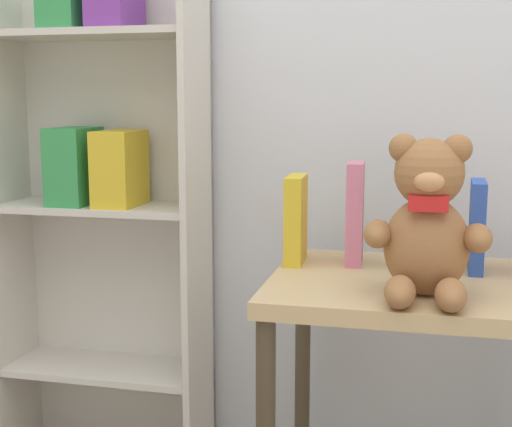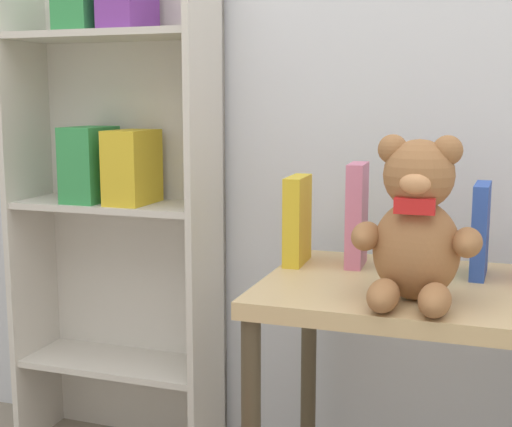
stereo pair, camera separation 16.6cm
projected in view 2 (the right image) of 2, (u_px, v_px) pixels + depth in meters
The scene contains 8 objects.
wall_back at pixel (400, 3), 1.81m from camera, with size 4.80×0.06×2.50m.
bookshelf_side at pixel (119, 170), 1.99m from camera, with size 0.57×0.24×1.43m.
display_table at pixel (407, 325), 1.54m from camera, with size 0.61×0.52×0.62m.
teddy_bear at pixel (416, 227), 1.36m from camera, with size 0.25×0.22×0.32m.
book_standing_yellow at pixel (297, 220), 1.69m from camera, with size 0.04×0.13×0.21m, color gold.
book_standing_pink at pixel (357, 215), 1.66m from camera, with size 0.04×0.11×0.24m, color #D17093.
book_standing_green at pixel (416, 229), 1.60m from camera, with size 0.02×0.12×0.20m, color #33934C.
book_standing_blue at pixel (481, 230), 1.57m from camera, with size 0.03×0.14×0.21m, color #2D51B7.
Camera 2 is at (0.26, -0.57, 1.01)m, focal length 50.00 mm.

